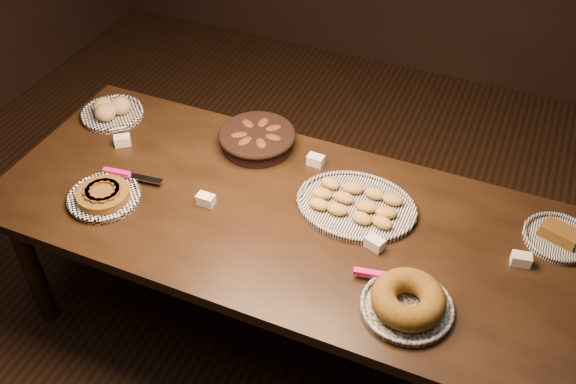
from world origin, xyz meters
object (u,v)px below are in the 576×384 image
at_px(apple_tart_plate, 104,196).
at_px(bundt_cake_plate, 408,301).
at_px(buffet_table, 288,227).
at_px(madeleine_platter, 356,205).

height_order(apple_tart_plate, bundt_cake_plate, bundt_cake_plate).
relative_size(buffet_table, apple_tart_plate, 7.38).
height_order(apple_tart_plate, madeleine_platter, apple_tart_plate).
relative_size(apple_tart_plate, madeleine_platter, 0.67).
relative_size(buffet_table, madeleine_platter, 4.96).
bearing_deg(buffet_table, apple_tart_plate, -163.40).
xyz_separation_m(apple_tart_plate, bundt_cake_plate, (1.27, -0.05, 0.02)).
bearing_deg(madeleine_platter, apple_tart_plate, -142.81).
xyz_separation_m(buffet_table, madeleine_platter, (0.24, 0.14, 0.09)).
relative_size(apple_tart_plate, bundt_cake_plate, 0.86).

